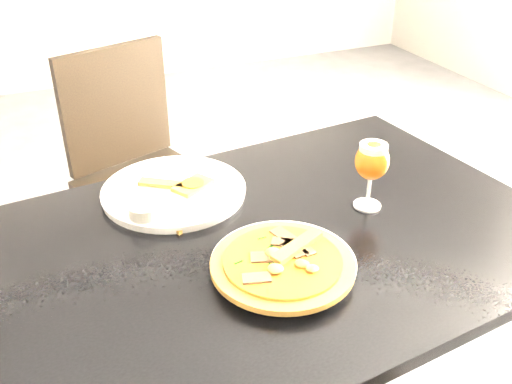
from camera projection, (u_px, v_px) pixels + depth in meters
name	position (u px, v px, depth m)	size (l,w,h in m)	color
ground	(283.00, 364.00, 1.86)	(6.00, 6.00, 0.00)	#4D4D50
dining_table	(272.00, 269.00, 1.23)	(1.28, 0.92, 0.75)	black
chair_far	(141.00, 170.00, 1.98)	(0.53, 0.53, 0.90)	black
plate_main	(283.00, 263.00, 1.09)	(0.28, 0.28, 0.01)	white
pizza	(283.00, 263.00, 1.07)	(0.27, 0.27, 0.03)	#9F6E26
plate_second	(174.00, 191.00, 1.33)	(0.33, 0.33, 0.02)	white
crust_scraps	(183.00, 184.00, 1.33)	(0.17, 0.13, 0.01)	#9F6E26
loose_crust	(192.00, 222.00, 1.22)	(0.10, 0.02, 0.01)	#9F6E26
sauce_cup	(145.00, 213.00, 1.22)	(0.07, 0.07, 0.04)	beige
beer_glass	(372.00, 161.00, 1.23)	(0.08, 0.08, 0.16)	white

